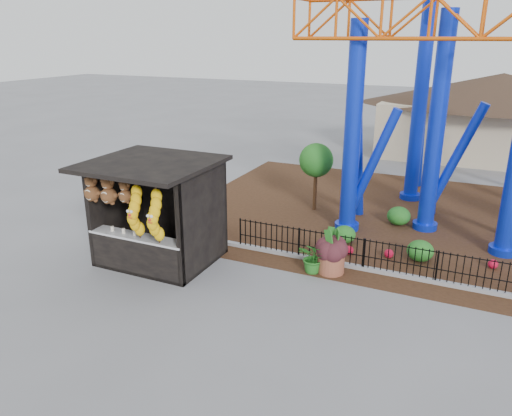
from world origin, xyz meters
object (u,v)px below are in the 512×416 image
at_px(prize_booth, 153,215).
at_px(terracotta_planter, 331,262).
at_px(roller_coaster, 487,37).
at_px(potted_plant, 314,258).

distance_m(prize_booth, terracotta_planter, 5.36).
distance_m(roller_coaster, terracotta_planter, 8.98).
distance_m(roller_coaster, potted_plant, 9.17).
bearing_deg(roller_coaster, prize_booth, -137.96).
relative_size(roller_coaster, terracotta_planter, 14.24).
bearing_deg(roller_coaster, potted_plant, -121.03).
bearing_deg(roller_coaster, terracotta_planter, -118.64).
bearing_deg(potted_plant, prize_booth, -149.67).
bearing_deg(prize_booth, potted_plant, 16.73).
xyz_separation_m(prize_booth, potted_plant, (4.54, 1.36, -1.06)).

